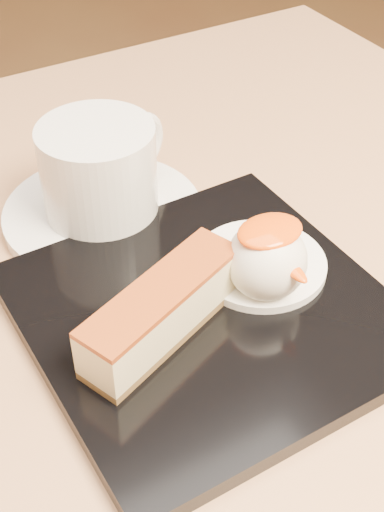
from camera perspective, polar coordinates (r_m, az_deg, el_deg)
table at (r=0.58m, az=-1.11°, el=-17.36°), size 0.80×0.80×0.72m
dessert_plate at (r=0.46m, az=1.25°, el=-4.62°), size 0.22×0.22×0.01m
cheesecake at (r=0.43m, az=-2.40°, el=-4.36°), size 0.12×0.07×0.04m
cream_smear at (r=0.48m, az=5.44°, el=-0.63°), size 0.09×0.09×0.01m
ice_cream_scoop at (r=0.45m, az=5.99°, el=-0.36°), size 0.05×0.05×0.05m
mango_sauce at (r=0.44m, az=6.25°, el=2.00°), size 0.04×0.03×0.01m
mint_sprig at (r=0.48m, az=0.98°, el=0.19°), size 0.03×0.02×0.00m
saucer at (r=0.54m, az=-7.13°, el=3.37°), size 0.15×0.15×0.01m
coffee_cup at (r=0.52m, az=-7.33°, el=7.03°), size 0.11×0.08×0.07m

